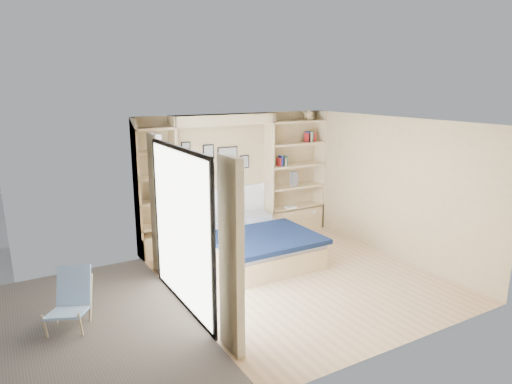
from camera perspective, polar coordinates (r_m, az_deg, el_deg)
ground at (r=7.54m, az=5.39°, el=-10.51°), size 4.50×4.50×0.00m
room_shell at (r=8.24m, az=-2.79°, el=-0.48°), size 4.50×4.50×4.50m
bed at (r=8.18m, az=-0.20°, el=-6.41°), size 1.76×2.25×1.07m
photo_gallery at (r=8.72m, az=-5.34°, el=3.79°), size 1.48×0.02×0.82m
reading_lamps at (r=8.69m, az=-3.74°, el=0.39°), size 1.92×0.12×0.15m
shelf_decor at (r=9.31m, az=3.61°, el=4.94°), size 3.54×0.23×2.03m
deck at (r=6.38m, az=-23.26°, el=-16.30°), size 3.20×4.00×0.05m
deck_chair at (r=6.43m, az=-22.18°, el=-12.38°), size 0.71×0.86×0.75m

